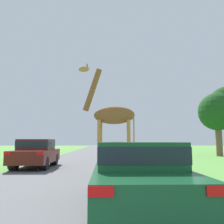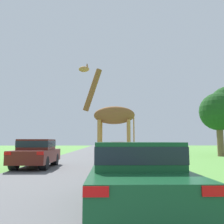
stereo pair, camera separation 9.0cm
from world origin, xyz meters
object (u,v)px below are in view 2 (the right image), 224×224
(car_queue_right, at_px, (111,149))
(car_queue_left, at_px, (117,147))
(car_far_ahead, at_px, (36,153))
(tree_centre_back, at_px, (219,112))
(car_lead_maroon, at_px, (136,172))
(giraffe_near_road, at_px, (111,117))

(car_queue_right, height_order, car_queue_left, car_queue_left)
(car_queue_left, xyz_separation_m, car_far_ahead, (-5.13, -14.62, 0.08))
(car_queue_right, xyz_separation_m, tree_centre_back, (10.60, 1.64, 3.56))
(car_lead_maroon, relative_size, car_queue_right, 0.90)
(car_lead_maroon, bearing_deg, tree_centre_back, 59.37)
(car_queue_right, height_order, tree_centre_back, tree_centre_back)
(car_lead_maroon, distance_m, car_queue_right, 15.84)
(car_queue_right, xyz_separation_m, car_far_ahead, (-4.30, -7.80, 0.09))
(car_lead_maroon, relative_size, tree_centre_back, 0.69)
(car_far_ahead, xyz_separation_m, tree_centre_back, (14.90, 9.44, 3.46))
(car_queue_left, bearing_deg, car_far_ahead, -109.35)
(giraffe_near_road, bearing_deg, car_lead_maroon, -169.81)
(car_queue_right, distance_m, car_queue_left, 6.87)
(car_queue_right, bearing_deg, car_far_ahead, -118.86)
(giraffe_near_road, bearing_deg, tree_centre_back, -38.06)
(giraffe_near_road, xyz_separation_m, car_far_ahead, (-4.11, 1.56, -1.81))
(giraffe_near_road, bearing_deg, car_queue_left, 2.77)
(giraffe_near_road, bearing_deg, car_far_ahead, 75.60)
(car_lead_maroon, xyz_separation_m, car_queue_right, (-0.25, 15.84, -0.04))
(giraffe_near_road, height_order, car_queue_right, giraffe_near_road)
(car_queue_right, bearing_deg, giraffe_near_road, -91.14)
(giraffe_near_road, height_order, car_lead_maroon, giraffe_near_road)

